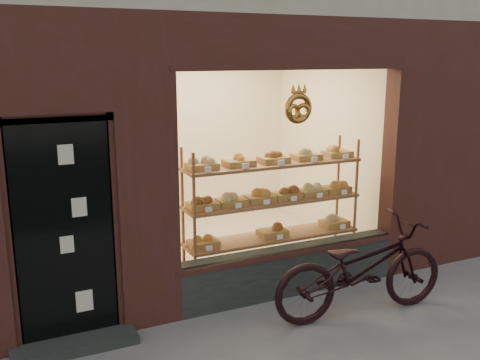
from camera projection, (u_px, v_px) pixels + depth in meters
name	position (u px, v px, depth m)	size (l,w,h in m)	color
display_shelf	(273.00, 209.00, 6.41)	(2.20, 0.45, 1.70)	brown
bicycle	(361.00, 268.00, 5.60)	(0.69, 1.98, 1.04)	black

